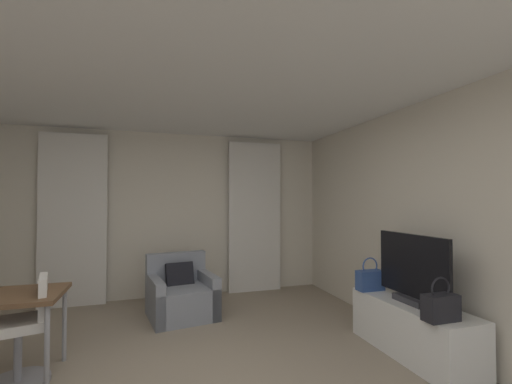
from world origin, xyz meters
The scene contains 11 objects.
wall_window centered at (0.00, 3.03, 1.30)m, with size 5.12×0.06×2.60m.
wall_right centered at (2.53, 0.00, 1.30)m, with size 0.06×6.12×2.60m.
ceiling centered at (0.00, 0.00, 2.63)m, with size 5.12×6.12×0.06m, color white.
curtain_left_panel centered at (-1.38, 2.90, 1.25)m, with size 0.90×0.06×2.50m.
curtain_right_panel centered at (1.38, 2.90, 1.25)m, with size 0.90×0.06×2.50m.
armchair centered at (0.09, 2.02, 0.27)m, with size 0.93×0.92×0.80m.
desk_chair centered at (-1.29, 0.76, 0.39)m, with size 0.48×0.48×0.88m.
tv_console centered at (2.19, 0.23, 0.26)m, with size 0.49×1.32×0.51m.
tv_flatscreen centered at (2.19, 0.22, 0.83)m, with size 0.20×0.90×0.68m.
handbag_primary centered at (2.08, 0.73, 0.63)m, with size 0.30×0.14×0.37m.
handbag_secondary centered at (2.05, -0.25, 0.63)m, with size 0.30×0.14×0.37m.
Camera 1 is at (-0.27, -2.49, 1.53)m, focal length 23.36 mm.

